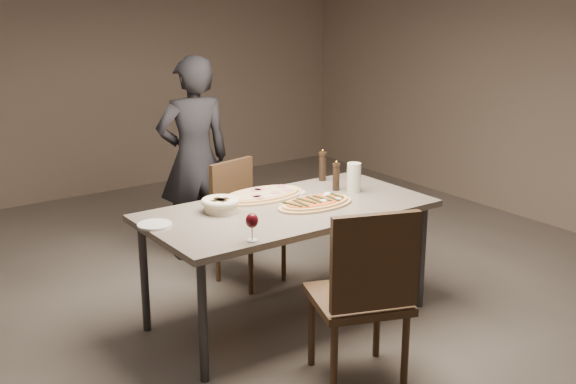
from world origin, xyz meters
TOP-DOWN VIEW (x-y plane):
  - room at (0.00, 0.00)m, footprint 7.00×7.00m
  - dining_table at (0.00, 0.00)m, footprint 1.80×0.90m
  - zucchini_pizza at (0.17, -0.07)m, footprint 0.53×0.30m
  - ham_pizza at (-0.01, 0.28)m, footprint 0.61×0.34m
  - bread_basket at (-0.39, 0.17)m, footprint 0.23×0.23m
  - oil_dish at (0.22, 0.21)m, footprint 0.12×0.12m
  - pepper_mill_left at (0.49, 0.13)m, footprint 0.05×0.05m
  - pepper_mill_right at (0.57, 0.38)m, footprint 0.06×0.06m
  - carafe at (0.56, 0.04)m, footprint 0.09×0.09m
  - wine_glass at (-0.51, -0.38)m, footprint 0.07×0.07m
  - side_plate at (-0.83, 0.16)m, footprint 0.20×0.20m
  - chair_near at (-0.16, -0.91)m, footprint 0.62×0.62m
  - chair_far at (0.11, 0.73)m, footprint 0.49×0.49m
  - diner at (0.06, 1.33)m, footprint 0.63×0.47m

SIDE VIEW (x-z plane):
  - chair_far at x=0.11m, z-range 0.05..0.92m
  - chair_near at x=-0.16m, z-range 0.06..1.08m
  - dining_table at x=0.00m, z-range 0.32..1.07m
  - side_plate at x=-0.83m, z-range 0.75..0.76m
  - oil_dish at x=0.22m, z-range 0.75..0.76m
  - ham_pizza at x=-0.01m, z-range 0.75..0.78m
  - zucchini_pizza at x=0.17m, z-range 0.74..0.79m
  - diner at x=0.06m, z-range 0.00..1.58m
  - bread_basket at x=-0.39m, z-range 0.76..0.84m
  - pepper_mill_left at x=0.49m, z-range 0.74..0.95m
  - carafe at x=0.56m, z-range 0.75..0.94m
  - pepper_mill_right at x=0.57m, z-range 0.74..0.97m
  - wine_glass at x=-0.51m, z-range 0.78..0.94m
  - room at x=0.00m, z-range -2.10..4.90m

